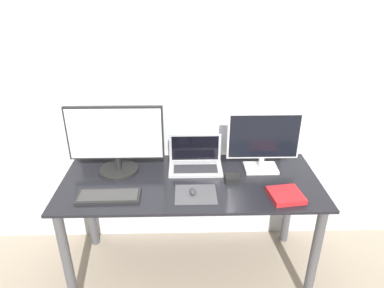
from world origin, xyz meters
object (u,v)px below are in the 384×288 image
object	(u,v)px
monitor_left	(116,140)
laptop	(195,160)
keyboard	(109,196)
power_brick	(233,179)
mouse	(193,192)
book	(286,195)
monitor_right	(263,141)

from	to	relation	value
monitor_left	laptop	distance (m)	0.54
keyboard	power_brick	distance (m)	0.77
power_brick	mouse	bearing A→B (deg)	-150.87
laptop	mouse	xyz separation A→B (m)	(-0.03, -0.33, -0.03)
monitor_left	keyboard	bearing A→B (deg)	-91.83
power_brick	keyboard	bearing A→B (deg)	-167.89
monitor_left	book	bearing A→B (deg)	-17.83
laptop	power_brick	size ratio (longest dim) A/B	3.75
mouse	book	world-z (taller)	mouse
monitor_right	keyboard	xyz separation A→B (m)	(-0.96, -0.31, -0.21)
monitor_right	book	size ratio (longest dim) A/B	2.25
monitor_left	power_brick	distance (m)	0.79
monitor_right	power_brick	world-z (taller)	monitor_right
monitor_right	keyboard	distance (m)	1.03
book	monitor_left	bearing A→B (deg)	162.17
monitor_right	book	bearing A→B (deg)	-76.50
laptop	book	bearing A→B (deg)	-35.61
book	keyboard	bearing A→B (deg)	178.53
book	laptop	bearing A→B (deg)	144.39
monitor_right	laptop	world-z (taller)	monitor_right
monitor_left	mouse	xyz separation A→B (m)	(0.49, -0.29, -0.21)
keyboard	mouse	distance (m)	0.50
keyboard	mouse	world-z (taller)	mouse
book	mouse	bearing A→B (deg)	175.27
laptop	power_brick	xyz separation A→B (m)	(0.23, -0.18, -0.04)
monitor_right	book	xyz separation A→B (m)	(0.08, -0.33, -0.20)
keyboard	monitor_right	bearing A→B (deg)	17.60
keyboard	laptop	bearing A→B (deg)	33.52
monitor_left	monitor_right	xyz separation A→B (m)	(0.95, 0.00, -0.02)
laptop	monitor_left	bearing A→B (deg)	-175.47
keyboard	mouse	xyz separation A→B (m)	(0.50, 0.02, 0.01)
laptop	book	size ratio (longest dim) A/B	1.69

